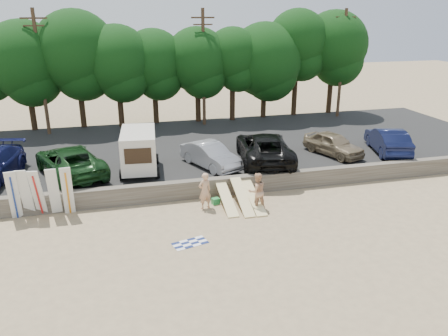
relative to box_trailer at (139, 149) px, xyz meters
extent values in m
plane|color=tan|center=(3.90, -5.89, -2.05)|extent=(120.00, 120.00, 0.00)
cube|color=#6B6356|center=(3.90, -2.89, -1.55)|extent=(44.00, 0.50, 1.00)
cube|color=#282828|center=(3.90, 4.61, -1.70)|extent=(44.00, 14.50, 0.70)
cylinder|color=#382616|center=(-7.35, 11.71, 0.46)|extent=(0.44, 0.44, 3.60)
sphere|color=#124013|center=(-7.35, 11.71, 3.98)|extent=(5.92, 5.92, 5.92)
cylinder|color=#382616|center=(-3.65, 11.71, 0.64)|extent=(0.44, 0.44, 3.97)
sphere|color=#124013|center=(-3.65, 11.71, 4.51)|extent=(6.29, 6.29, 6.29)
cylinder|color=#382616|center=(-0.69, 11.13, 0.42)|extent=(0.44, 0.44, 3.53)
sphere|color=#124013|center=(-0.69, 11.13, 3.86)|extent=(5.41, 5.41, 5.41)
cylinder|color=#382616|center=(2.14, 11.71, 0.34)|extent=(0.44, 0.44, 3.37)
sphere|color=#124013|center=(2.14, 11.71, 3.63)|extent=(5.16, 5.16, 5.16)
cylinder|color=#382616|center=(5.64, 11.35, 0.37)|extent=(0.44, 0.44, 3.43)
sphere|color=#124013|center=(5.64, 11.35, 3.72)|extent=(5.22, 5.22, 5.22)
cylinder|color=#382616|center=(8.55, 11.15, 0.47)|extent=(0.44, 0.44, 3.63)
sphere|color=#124013|center=(8.55, 11.15, 4.01)|extent=(4.58, 4.58, 4.58)
cylinder|color=#382616|center=(11.45, 11.48, 0.31)|extent=(0.44, 0.44, 3.31)
sphere|color=#124013|center=(11.45, 11.48, 3.55)|extent=(6.23, 6.23, 6.23)
cylinder|color=#382616|center=(14.42, 11.71, 0.83)|extent=(0.44, 0.44, 4.36)
sphere|color=#124013|center=(14.42, 11.71, 5.09)|extent=(5.22, 5.22, 5.22)
cylinder|color=#382616|center=(17.84, 11.71, 0.69)|extent=(0.44, 0.44, 4.08)
sphere|color=#124013|center=(17.84, 11.71, 4.68)|extent=(5.84, 5.84, 5.84)
cylinder|color=#473321|center=(-6.10, 10.11, 3.15)|extent=(0.26, 0.26, 9.00)
cube|color=#473321|center=(-6.10, 10.11, 6.95)|extent=(1.80, 0.12, 0.12)
cube|color=#473321|center=(-6.10, 10.11, 6.45)|extent=(1.50, 0.10, 0.10)
cylinder|color=#473321|center=(5.90, 10.11, 3.15)|extent=(0.26, 0.26, 9.00)
cube|color=#473321|center=(5.90, 10.11, 6.95)|extent=(1.80, 0.12, 0.12)
cube|color=#473321|center=(5.90, 10.11, 6.45)|extent=(1.50, 0.10, 0.10)
cylinder|color=#473321|center=(17.90, 10.11, 3.15)|extent=(0.26, 0.26, 9.00)
cube|color=#473321|center=(17.90, 10.11, 6.95)|extent=(1.80, 0.12, 0.12)
cube|color=#473321|center=(17.90, 10.11, 6.45)|extent=(1.50, 0.10, 0.10)
cube|color=beige|center=(0.00, 0.01, 0.02)|extent=(2.20, 3.91, 2.07)
cube|color=black|center=(-0.16, -1.89, 0.21)|extent=(1.41, 0.16, 0.85)
cylinder|color=black|center=(-1.09, -1.13, -1.03)|extent=(0.24, 0.63, 0.62)
cylinder|color=black|center=(0.88, -1.30, -1.03)|extent=(0.24, 0.63, 0.62)
cylinder|color=black|center=(-0.88, 1.31, -1.03)|extent=(0.24, 0.63, 0.62)
cylinder|color=black|center=(1.09, 1.14, -1.03)|extent=(0.24, 0.63, 0.62)
imported|color=black|center=(-3.82, 0.33, -0.50)|extent=(4.67, 6.67, 1.69)
imported|color=#949499|center=(4.11, -0.18, -0.63)|extent=(3.15, 4.61, 1.44)
imported|color=black|center=(7.52, -0.04, -0.45)|extent=(4.02, 6.84, 1.79)
imported|color=#7B694E|center=(12.28, 0.14, -0.62)|extent=(3.03, 4.57, 1.45)
imported|color=#0E1333|center=(15.96, -0.26, -0.53)|extent=(3.01, 5.21, 1.62)
cube|color=silver|center=(-6.10, -3.42, -0.77)|extent=(0.59, 0.70, 2.55)
cube|color=silver|center=(-5.59, -3.33, -0.77)|extent=(0.57, 0.69, 2.55)
cube|color=silver|center=(-5.04, -3.41, -0.79)|extent=(0.60, 0.83, 2.52)
cube|color=silver|center=(-4.31, -3.42, -0.78)|extent=(0.51, 0.70, 2.54)
cube|color=silver|center=(-3.68, -3.49, -0.77)|extent=(0.55, 0.63, 2.56)
cube|color=beige|center=(4.02, -4.36, -1.59)|extent=(0.56, 2.90, 0.91)
cube|color=beige|center=(4.80, -4.58, -1.51)|extent=(0.56, 2.85, 1.07)
cube|color=beige|center=(5.41, -4.58, -1.62)|extent=(0.56, 2.91, 0.85)
imported|color=tan|center=(2.90, -4.36, -1.09)|extent=(0.80, 0.64, 1.91)
imported|color=tan|center=(5.41, -5.07, -1.08)|extent=(1.02, 0.83, 1.93)
cube|color=green|center=(3.54, -3.98, -1.89)|extent=(0.44, 0.38, 0.32)
cube|color=#CA4F17|center=(6.06, -3.49, -1.94)|extent=(0.30, 0.25, 0.22)
plane|color=white|center=(1.54, -7.69, -2.04)|extent=(1.83, 1.83, 0.00)
camera|label=1|loc=(-1.12, -24.17, 7.38)|focal=35.00mm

